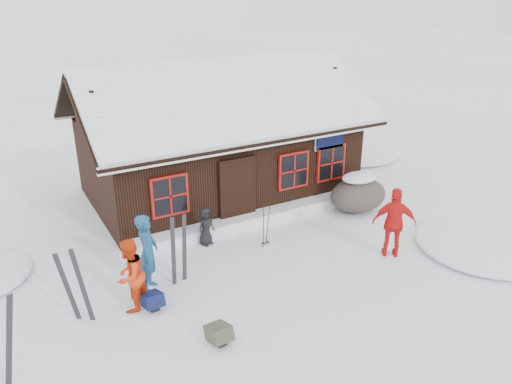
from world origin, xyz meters
TOP-DOWN VIEW (x-y plane):
  - ground at (0.00, 0.00)m, footprint 120.00×120.00m
  - mountain_hut at (1.50, 4.98)m, footprint 8.90×6.09m
  - snow_drift at (1.50, 2.25)m, footprint 7.60×0.60m
  - snow_mounds at (1.65, 1.86)m, footprint 20.60×13.20m
  - skier_teal at (-2.37, 0.50)m, footprint 0.71×0.82m
  - skier_orange_left at (-2.95, -0.03)m, footprint 1.02×1.01m
  - skier_orange_right at (3.55, -1.08)m, footprint 1.14×1.04m
  - skier_crouched at (-0.37, 1.83)m, footprint 0.61×0.52m
  - boulder at (4.60, 1.52)m, footprint 1.85×1.39m
  - ski_pair_left at (-5.50, -1.23)m, footprint 0.64×0.34m
  - ski_pair_mid at (-4.04, 0.11)m, footprint 0.60×0.25m
  - ski_pair_right at (-1.65, 0.45)m, footprint 0.46×0.11m
  - ski_poles at (0.98, 0.98)m, footprint 0.22×0.11m
  - backpack_blue at (-2.57, -0.24)m, footprint 0.43×0.55m
  - backpack_olive at (-1.80, -1.95)m, footprint 0.43×0.55m

SIDE VIEW (x-z plane):
  - ground at x=0.00m, z-range 0.00..0.00m
  - snow_mounds at x=1.65m, z-range -0.24..0.24m
  - backpack_blue at x=-2.57m, z-range 0.00..0.29m
  - backpack_olive at x=-1.80m, z-range 0.00..0.29m
  - snow_drift at x=1.50m, z-range 0.00..0.35m
  - skier_crouched at x=-0.37m, z-range 0.00..1.07m
  - boulder at x=4.60m, z-range 0.01..1.09m
  - ski_poles at x=0.98m, z-range -0.04..1.18m
  - ski_pair_mid at x=-4.04m, z-range -0.05..1.67m
  - ski_pair_right at x=-1.65m, z-range -0.05..1.70m
  - skier_orange_left at x=-2.95m, z-range 0.00..1.66m
  - ski_pair_left at x=-5.50m, z-range -0.04..1.80m
  - skier_orange_right at x=3.55m, z-range 0.00..1.87m
  - skier_teal at x=-2.37m, z-range 0.00..1.88m
  - mountain_hut at x=1.50m, z-range -0.63..3.79m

